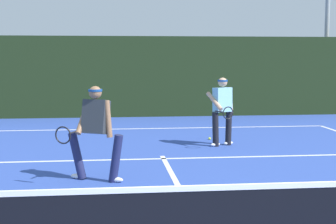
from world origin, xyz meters
The scene contains 8 objects.
court_line_baseline_far centered at (0.00, 10.65, 0.00)m, with size 10.71×0.10×0.01m, color white.
court_line_service centered at (0.00, 6.10, 0.00)m, with size 8.73×0.10×0.01m, color white.
court_line_centre centered at (0.00, 3.20, 0.00)m, with size 0.10×6.40×0.01m, color white.
player_near centered at (-1.36, 4.35, 0.90)m, with size 1.14×0.81×1.63m.
player_far centered at (1.56, 7.51, 0.90)m, with size 0.70×0.93×1.63m.
tennis_ball centered at (1.43, 8.42, 0.03)m, with size 0.07×0.07×0.07m, color #D1E033.
back_fence_windscreen centered at (0.00, 13.70, 1.42)m, with size 21.85×0.12×2.84m, color black.
light_pole centered at (7.41, 15.12, 4.31)m, with size 0.55×0.44×6.96m.
Camera 1 is at (-1.10, -4.37, 2.12)m, focal length 54.79 mm.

